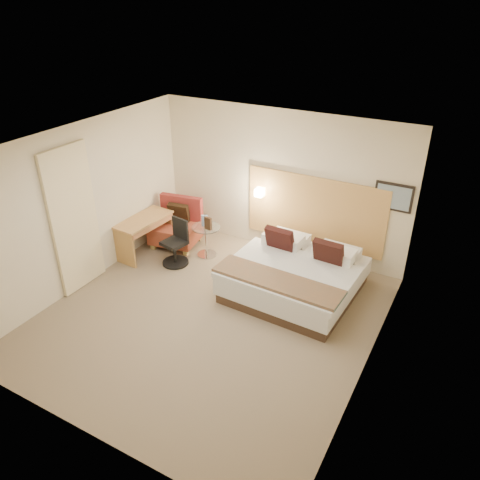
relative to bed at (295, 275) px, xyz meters
The scene contains 20 objects.
floor 1.57m from the bed, 124.74° to the right, with size 4.80×5.00×0.02m, color #7C6A53.
ceiling 2.84m from the bed, 124.74° to the right, with size 4.80×5.00×0.02m, color white.
wall_back 1.84m from the bed, 125.11° to the left, with size 4.80×0.02×2.70m, color beige.
wall_front 4.01m from the bed, 103.07° to the right, with size 4.80×0.02×2.70m, color beige.
wall_left 3.67m from the bed, 158.97° to the right, with size 0.02×5.00×2.70m, color beige.
wall_right 2.24m from the bed, 39.49° to the right, with size 0.02×5.00×2.70m, color beige.
headboard_panel 1.37m from the bed, 98.32° to the left, with size 2.60×0.04×1.30m, color tan.
art_frame 2.05m from the bed, 46.76° to the left, with size 0.62×0.03×0.47m, color black.
art_canvas 2.03m from the bed, 46.29° to the left, with size 0.54×0.01×0.39m, color #778FA4.
lamp_arm 1.88m from the bed, 136.68° to the left, with size 0.02×0.02×0.12m, color white.
lamp_shade 1.84m from the bed, 138.20° to the left, with size 0.15×0.15×0.15m, color #FFEDC6.
curtain 3.68m from the bed, 154.93° to the right, with size 0.06×0.90×2.42m, color beige.
bottle_a 2.08m from the bed, behind, with size 0.06×0.06×0.21m, color #90B3E0.
bottle_b 2.02m from the bed, 169.27° to the left, with size 0.06×0.06×0.21m, color #7A9ABD.
menu_folder 1.91m from the bed, behind, with size 0.14×0.05×0.24m, color #382417.
bed is the anchor object (origin of this frame).
lounge_chair 2.73m from the bed, behind, with size 0.98×0.89×0.92m.
side_table 1.96m from the bed, behind, with size 0.61×0.61×0.60m.
desk 3.00m from the bed, behind, with size 0.60×1.18×0.72m.
desk_chair 2.27m from the bed, behind, with size 0.56×0.56×0.85m.
Camera 1 is at (3.21, -4.86, 4.50)m, focal length 35.00 mm.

